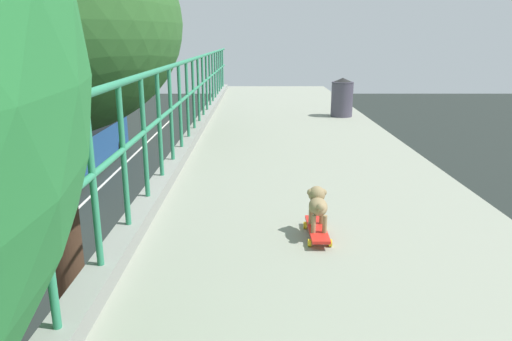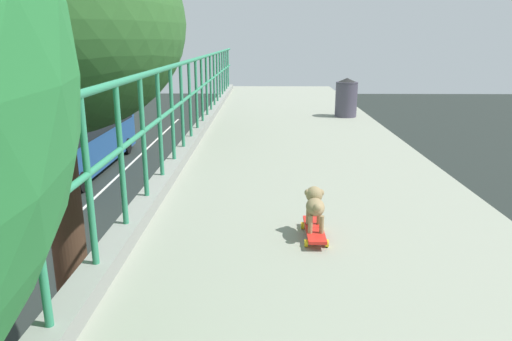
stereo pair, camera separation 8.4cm
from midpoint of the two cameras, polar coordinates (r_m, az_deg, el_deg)
city_bus at (r=26.16m, az=-20.32°, el=3.91°), size 2.58×12.00×3.46m
roadside_tree_mid at (r=8.55m, az=-23.90°, el=15.13°), size 4.51×4.51×8.86m
toy_skateboard at (r=3.87m, az=7.66°, el=-7.11°), size 0.19×0.55×0.08m
small_dog at (r=3.81m, az=7.73°, el=-3.97°), size 0.16×0.36×0.32m
litter_bin at (r=9.92m, az=11.06°, el=8.69°), size 0.45×0.45×0.78m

